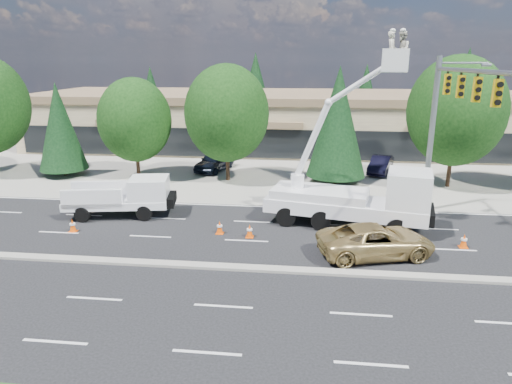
# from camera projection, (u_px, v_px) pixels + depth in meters

# --- Properties ---
(ground) EXTENTS (140.00, 140.00, 0.00)m
(ground) POSITION_uv_depth(u_px,v_px,m) (237.00, 269.00, 19.90)
(ground) COLOR black
(ground) RESTS_ON ground
(concrete_apron) EXTENTS (140.00, 22.00, 0.01)m
(concrete_apron) POSITION_uv_depth(u_px,v_px,m) (273.00, 166.00, 38.98)
(concrete_apron) COLOR gray
(concrete_apron) RESTS_ON ground
(road_median) EXTENTS (120.00, 0.55, 0.12)m
(road_median) POSITION_uv_depth(u_px,v_px,m) (237.00, 267.00, 19.88)
(road_median) COLOR gray
(road_median) RESTS_ON ground
(strip_mall) EXTENTS (50.40, 15.40, 5.50)m
(strip_mall) POSITION_uv_depth(u_px,v_px,m) (280.00, 119.00, 47.71)
(strip_mall) COLOR tan
(strip_mall) RESTS_ON ground
(tree_front_b) EXTENTS (3.64, 3.64, 7.18)m
(tree_front_b) POSITION_uv_depth(u_px,v_px,m) (60.00, 127.00, 34.88)
(tree_front_b) COLOR #332114
(tree_front_b) RESTS_ON ground
(tree_front_c) EXTENTS (5.46, 5.46, 7.58)m
(tree_front_c) POSITION_uv_depth(u_px,v_px,m) (135.00, 120.00, 34.06)
(tree_front_c) COLOR #332114
(tree_front_c) RESTS_ON ground
(tree_front_d) EXTENTS (6.17, 6.17, 8.56)m
(tree_front_d) POSITION_uv_depth(u_px,v_px,m) (227.00, 113.00, 33.14)
(tree_front_d) COLOR #332114
(tree_front_d) RESTS_ON ground
(tree_front_e) EXTENTS (4.27, 4.27, 8.41)m
(tree_front_e) POSITION_uv_depth(u_px,v_px,m) (338.00, 122.00, 32.41)
(tree_front_e) COLOR #332114
(tree_front_e) RESTS_ON ground
(tree_front_f) EXTENTS (6.61, 6.61, 9.17)m
(tree_front_f) POSITION_uv_depth(u_px,v_px,m) (456.00, 111.00, 31.30)
(tree_front_f) COLOR #332114
(tree_front_f) RESTS_ON ground
(tree_back_a) EXTENTS (4.02, 4.02, 7.93)m
(tree_back_a) POSITION_uv_depth(u_px,v_px,m) (151.00, 95.00, 60.75)
(tree_back_a) COLOR #332114
(tree_back_a) RESTS_ON ground
(tree_back_b) EXTENTS (4.92, 4.92, 9.70)m
(tree_back_b) POSITION_uv_depth(u_px,v_px,m) (256.00, 88.00, 58.95)
(tree_back_b) COLOR #332114
(tree_back_b) RESTS_ON ground
(tree_back_c) EXTENTS (4.21, 4.21, 8.30)m
(tree_back_c) POSITION_uv_depth(u_px,v_px,m) (365.00, 95.00, 57.64)
(tree_back_c) COLOR #332114
(tree_back_c) RESTS_ON ground
(tree_back_d) EXTENTS (5.20, 5.20, 10.25)m
(tree_back_d) POSITION_uv_depth(u_px,v_px,m) (465.00, 87.00, 56.04)
(tree_back_d) COLOR #332114
(tree_back_d) RESTS_ON ground
(signal_mast) EXTENTS (2.76, 10.16, 9.00)m
(signal_mast) POSITION_uv_depth(u_px,v_px,m) (445.00, 114.00, 23.84)
(signal_mast) COLOR gray
(signal_mast) RESTS_ON ground
(utility_pickup) EXTENTS (6.14, 3.16, 2.24)m
(utility_pickup) POSITION_uv_depth(u_px,v_px,m) (125.00, 200.00, 26.45)
(utility_pickup) COLOR white
(utility_pickup) RESTS_ON ground
(bucket_truck) EXTENTS (8.93, 4.29, 10.22)m
(bucket_truck) POSITION_uv_depth(u_px,v_px,m) (360.00, 189.00, 24.34)
(bucket_truck) COLOR white
(bucket_truck) RESTS_ON ground
(traffic_cone_a) EXTENTS (0.40, 0.40, 0.70)m
(traffic_cone_a) POSITION_uv_depth(u_px,v_px,m) (73.00, 226.00, 24.09)
(traffic_cone_a) COLOR #F15107
(traffic_cone_a) RESTS_ON ground
(traffic_cone_b) EXTENTS (0.40, 0.40, 0.70)m
(traffic_cone_b) POSITION_uv_depth(u_px,v_px,m) (220.00, 227.00, 23.83)
(traffic_cone_b) COLOR #F15107
(traffic_cone_b) RESTS_ON ground
(traffic_cone_c) EXTENTS (0.40, 0.40, 0.70)m
(traffic_cone_c) POSITION_uv_depth(u_px,v_px,m) (250.00, 231.00, 23.33)
(traffic_cone_c) COLOR #F15107
(traffic_cone_c) RESTS_ON ground
(traffic_cone_d) EXTENTS (0.40, 0.40, 0.70)m
(traffic_cone_d) POSITION_uv_depth(u_px,v_px,m) (370.00, 234.00, 22.93)
(traffic_cone_d) COLOR #F15107
(traffic_cone_d) RESTS_ON ground
(traffic_cone_e) EXTENTS (0.40, 0.40, 0.70)m
(traffic_cone_e) POSITION_uv_depth(u_px,v_px,m) (464.00, 241.00, 22.05)
(traffic_cone_e) COLOR #F15107
(traffic_cone_e) RESTS_ON ground
(minivan) EXTENTS (5.82, 3.80, 1.49)m
(minivan) POSITION_uv_depth(u_px,v_px,m) (376.00, 241.00, 21.02)
(minivan) COLOR tan
(minivan) RESTS_ON ground
(parked_car_west) EXTENTS (2.99, 4.97, 1.58)m
(parked_car_west) POSITION_uv_depth(u_px,v_px,m) (215.00, 161.00, 37.39)
(parked_car_west) COLOR black
(parked_car_west) RESTS_ON ground
(parked_car_east) EXTENTS (2.64, 4.38, 1.36)m
(parked_car_east) POSITION_uv_depth(u_px,v_px,m) (381.00, 165.00, 36.49)
(parked_car_east) COLOR black
(parked_car_east) RESTS_ON ground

